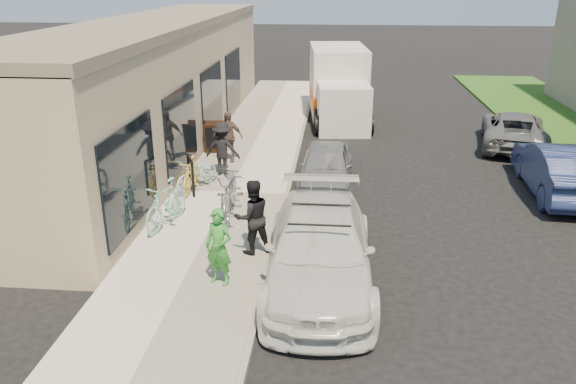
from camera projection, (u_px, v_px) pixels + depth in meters
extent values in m
plane|color=black|center=(295.00, 251.00, 12.10)|extent=(120.00, 120.00, 0.00)
cube|color=beige|center=(229.00, 194.00, 15.03)|extent=(3.00, 34.00, 0.15)
cube|color=gray|center=(287.00, 197.00, 14.90)|extent=(0.12, 34.00, 0.13)
cube|color=tan|center=(161.00, 86.00, 19.25)|extent=(3.50, 20.00, 4.00)
cube|color=#726756|center=(156.00, 23.00, 18.49)|extent=(3.60, 20.00, 0.25)
cube|color=black|center=(130.00, 176.00, 11.81)|extent=(0.06, 3.00, 2.20)
cube|color=black|center=(181.00, 128.00, 15.53)|extent=(0.06, 3.00, 2.20)
cube|color=black|center=(212.00, 99.00, 19.24)|extent=(0.06, 3.00, 2.20)
cube|color=black|center=(233.00, 79.00, 22.96)|extent=(0.06, 3.00, 2.20)
cylinder|color=black|center=(193.00, 180.00, 14.47)|extent=(0.07, 0.07, 0.94)
cylinder|color=black|center=(189.00, 173.00, 15.02)|extent=(0.07, 0.07, 0.94)
cylinder|color=black|center=(190.00, 159.00, 14.58)|extent=(0.32, 0.60, 0.07)
cube|color=black|center=(213.00, 139.00, 17.97)|extent=(0.63, 0.30, 1.00)
cube|color=black|center=(215.00, 136.00, 18.31)|extent=(0.63, 0.30, 1.00)
cube|color=black|center=(213.00, 138.00, 17.92)|extent=(0.50, 0.21, 0.72)
imported|color=silver|center=(320.00, 249.00, 10.61)|extent=(2.13, 4.97, 1.43)
cylinder|color=black|center=(319.00, 226.00, 9.85)|extent=(1.13, 0.04, 0.04)
cylinder|color=black|center=(321.00, 205.00, 10.74)|extent=(1.13, 0.04, 0.04)
imported|color=#949499|center=(326.00, 166.00, 15.55)|extent=(1.52, 3.59, 1.21)
cube|color=silver|center=(343.00, 109.00, 20.95)|extent=(2.06, 2.06, 1.80)
cube|color=black|center=(344.00, 99.00, 20.82)|extent=(1.75, 0.21, 0.85)
cube|color=silver|center=(338.00, 80.00, 23.40)|extent=(2.53, 4.16, 2.75)
cube|color=#DC500C|center=(337.00, 95.00, 23.62)|extent=(2.55, 4.18, 0.52)
cylinder|color=black|center=(318.00, 125.00, 20.70)|extent=(0.30, 0.78, 0.76)
cylinder|color=black|center=(370.00, 125.00, 20.70)|extent=(0.30, 0.78, 0.76)
cylinder|color=black|center=(317.00, 119.00, 21.67)|extent=(0.30, 0.78, 0.76)
cylinder|color=black|center=(366.00, 119.00, 21.67)|extent=(0.30, 0.78, 0.76)
cylinder|color=black|center=(313.00, 100.00, 25.03)|extent=(0.30, 0.78, 0.76)
cylinder|color=black|center=(355.00, 100.00, 25.03)|extent=(0.30, 0.78, 0.76)
imported|color=navy|center=(559.00, 169.00, 15.02)|extent=(1.76, 4.41, 1.43)
imported|color=#5B5D60|center=(514.00, 129.00, 19.27)|extent=(2.93, 4.72, 1.22)
imported|color=#ACACAE|center=(230.00, 192.00, 13.23)|extent=(1.05, 2.48, 1.27)
imported|color=#318D2F|center=(219.00, 247.00, 10.29)|extent=(0.64, 0.53, 1.49)
imported|color=black|center=(252.00, 217.00, 11.46)|extent=(0.96, 0.89, 1.59)
imported|color=#83C4B9|center=(166.00, 204.00, 12.80)|extent=(0.90, 1.84, 1.06)
imported|color=#83C4B9|center=(197.00, 174.00, 15.04)|extent=(1.22, 1.76, 0.87)
imported|color=yellow|center=(191.00, 175.00, 14.90)|extent=(0.45, 1.52, 0.91)
imported|color=black|center=(222.00, 149.00, 16.03)|extent=(1.05, 0.67, 1.54)
imported|color=brown|center=(228.00, 137.00, 17.20)|extent=(0.93, 0.42, 1.57)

